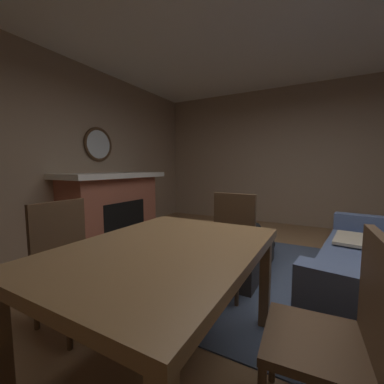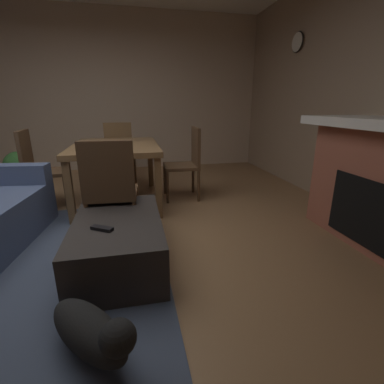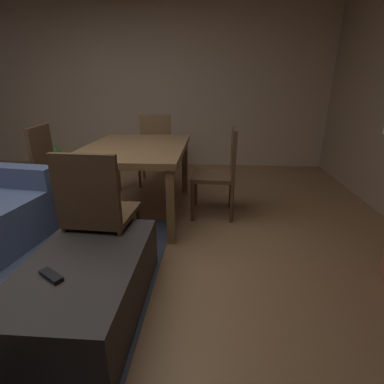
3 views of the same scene
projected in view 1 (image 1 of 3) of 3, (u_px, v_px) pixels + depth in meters
floor at (279, 298)px, 2.24m from camera, size 7.74×7.74×0.00m
wall_back_fireplace_side at (56, 153)px, 3.62m from camera, size 6.85×0.12×2.82m
wall_left at (309, 156)px, 4.91m from camera, size 0.12×6.79×2.82m
area_rug at (297, 282)px, 2.53m from camera, size 2.60×2.00×0.01m
fireplace at (113, 205)px, 4.13m from camera, size 1.86×0.76×1.10m
round_wall_mirror at (98, 144)px, 4.17m from camera, size 0.58×0.05×0.58m
ottoman_coffee_table at (236, 254)px, 2.83m from camera, size 1.08×0.65×0.38m
tv_remote at (249, 235)px, 2.91m from camera, size 0.13×0.16×0.02m
dining_table at (164, 259)px, 1.43m from camera, size 1.41×1.02×0.74m
dining_chair_west at (230, 236)px, 2.40m from camera, size 0.47×0.47×0.93m
dining_chair_north at (343, 328)px, 1.02m from camera, size 0.47×0.47×0.93m
dining_chair_south at (68, 255)px, 1.88m from camera, size 0.45×0.45×0.93m
small_dog at (262, 238)px, 3.54m from camera, size 0.57×0.51×0.30m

